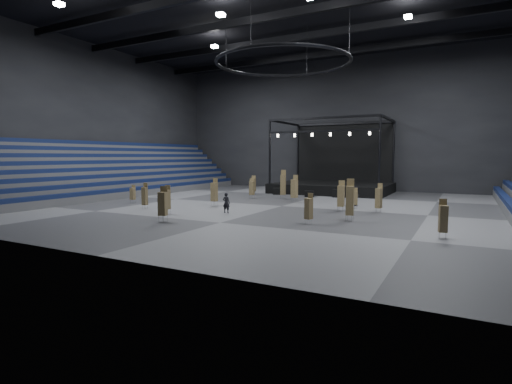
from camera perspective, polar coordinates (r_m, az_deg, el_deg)
The scene contains 30 objects.
floor at distance 37.12m, azimuth 3.73°, elevation -2.02°, with size 50.00×50.00×0.00m, color #575659.
ceiling at distance 39.18m, azimuth 3.90°, elevation 25.10°, with size 50.00×42.00×0.20m, color black.
wall_back at distance 56.81m, azimuth 12.64°, elevation 9.45°, with size 50.00×0.20×18.00m, color black.
wall_front at distance 20.14m, azimuth -22.74°, elevation 17.30°, with size 50.00×0.20×18.00m, color black.
wall_left at distance 52.49m, azimuth -22.33°, elevation 9.56°, with size 0.20×42.00×18.00m, color black.
bleachers_left at distance 50.82m, azimuth -20.57°, elevation 1.56°, with size 7.20×40.00×6.40m.
stage at distance 52.16m, azimuth 11.08°, elevation 1.57°, with size 14.00×10.00×9.20m.
truss_ring at distance 37.77m, azimuth 3.85°, elevation 17.96°, with size 12.30×12.30×5.15m.
roof_girders at distance 38.91m, azimuth 3.89°, elevation 24.00°, with size 49.00×30.35×0.70m.
floodlights at distance 35.31m, azimuth 0.96°, elevation 24.98°, with size 28.60×16.60×0.25m.
flight_case_left at distance 48.07m, azimuth 3.16°, elevation 0.09°, with size 1.17×0.59×0.78m, color black.
flight_case_mid at distance 45.67m, azimuth 7.62°, elevation -0.27°, with size 1.04×0.52×0.69m, color black.
flight_case_right at distance 45.57m, azimuth 11.75°, elevation -0.20°, with size 1.38×0.69×0.92m, color black.
chair_stack_0 at distance 43.24m, azimuth 3.89°, elevation 1.11°, with size 0.67×0.67×3.14m.
chair_stack_1 at distance 36.16m, azimuth 13.98°, elevation -0.78°, with size 0.52×0.52×1.85m.
chair_stack_2 at distance 27.31m, azimuth 7.54°, elevation -2.30°, with size 0.55×0.55×2.12m.
chair_stack_3 at distance 41.15m, azimuth -17.20°, elevation -0.19°, with size 0.48×0.48×1.78m.
chair_stack_4 at distance 28.91m, azimuth -13.17°, elevation -1.56°, with size 0.65×0.65×2.51m.
chair_stack_5 at distance 36.33m, azimuth -15.61°, elevation -0.50°, with size 0.48×0.48×2.30m.
chair_stack_6 at distance 33.90m, azimuth 12.05°, elevation -0.49°, with size 0.57×0.57×2.61m.
chair_stack_7 at distance 47.42m, azimuth -0.46°, elevation 1.07°, with size 0.57×0.57×2.31m.
chair_stack_8 at distance 24.77m, azimuth 25.17°, elevation -3.40°, with size 0.53×0.53×2.24m.
chair_stack_9 at distance 32.58m, azimuth -12.65°, elevation -0.98°, with size 0.57×0.57×2.32m.
chair_stack_10 at distance 34.19m, azimuth 17.14°, elevation -0.78°, with size 0.55×0.55×2.40m.
chair_stack_11 at distance 43.58m, azimuth -0.58°, elevation 0.62°, with size 0.52×0.52×2.24m.
chair_stack_12 at distance 29.00m, azimuth 13.27°, elevation -1.10°, with size 0.62×0.62×3.03m.
chair_stack_13 at distance 40.26m, azimuth 5.51°, elevation 0.56°, with size 0.62×0.62×2.73m.
chair_stack_14 at distance 37.35m, azimuth -5.98°, elevation 0.06°, with size 0.51×0.51×2.57m.
man_center at distance 32.57m, azimuth -4.27°, elevation -1.55°, with size 0.61×0.40×1.66m, color black.
crew_member at distance 38.00m, azimuth 14.14°, elevation -0.62°, with size 0.88×0.68×1.81m, color black.
Camera 1 is at (15.09, -33.59, 4.63)m, focal length 28.00 mm.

